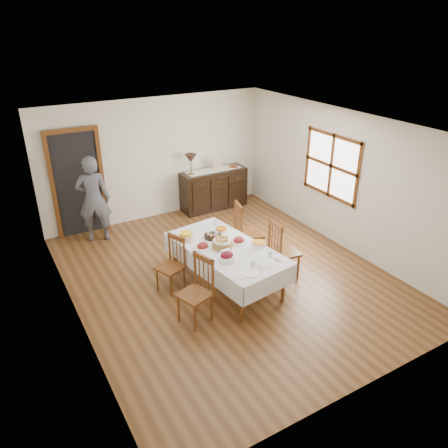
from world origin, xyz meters
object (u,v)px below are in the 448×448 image
chair_right_far (246,231)px  table_lamp (191,159)px  chair_left_near (197,290)px  sideboard (214,189)px  dining_table (226,252)px  chair_left_far (172,263)px  person (93,196)px  chair_right_near (282,249)px

chair_right_far → table_lamp: 2.46m
chair_left_near → sideboard: (2.23, 3.54, -0.06)m
dining_table → chair_right_far: chair_right_far is taller
chair_left_near → table_lamp: 3.99m
chair_left_far → person: person is taller
chair_right_near → person: (-2.31, 2.98, 0.39)m
person → chair_right_near: bearing=147.3°
chair_left_near → chair_left_far: 0.94m
sideboard → person: 2.84m
chair_left_near → sideboard: size_ratio=0.67×
chair_left_near → chair_right_near: (1.75, 0.32, 0.02)m
chair_left_near → chair_right_far: chair_right_far is taller
chair_right_far → person: 3.04m
chair_left_near → chair_right_near: chair_right_near is taller
chair_right_near → dining_table: bearing=82.5°
chair_left_far → table_lamp: 3.18m
sideboard → person: (-2.79, -0.24, 0.47)m
dining_table → chair_right_near: chair_right_near is taller
chair_left_near → table_lamp: size_ratio=2.21×
chair_left_near → chair_left_far: chair_left_near is taller
chair_right_far → table_lamp: bearing=13.7°
chair_left_far → chair_right_far: chair_right_far is taller
chair_right_far → table_lamp: (0.07, 2.35, 0.71)m
person → table_lamp: person is taller
sideboard → table_lamp: bearing=179.2°
chair_left_far → chair_right_near: chair_right_near is taller
chair_right_near → chair_right_far: 0.88m
chair_left_near → chair_right_far: (1.60, 1.19, 0.04)m
chair_left_far → chair_right_near: size_ratio=0.86×
chair_left_far → sideboard: size_ratio=0.60×
dining_table → person: (-1.37, 2.74, 0.29)m
dining_table → chair_left_near: (-0.81, -0.55, -0.12)m
table_lamp → sideboard: bearing=-0.8°
chair_left_far → person: size_ratio=0.50×
chair_right_near → sideboard: size_ratio=0.70×
chair_right_near → sideboard: chair_right_near is taller
person → dining_table: bearing=136.1°
chair_left_near → sideboard: bearing=130.9°
person → chair_left_far: bearing=123.3°
chair_left_far → chair_right_far: bearing=77.3°
chair_right_far → person: bearing=61.1°
chair_right_far → sideboard: (0.62, 2.35, -0.10)m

